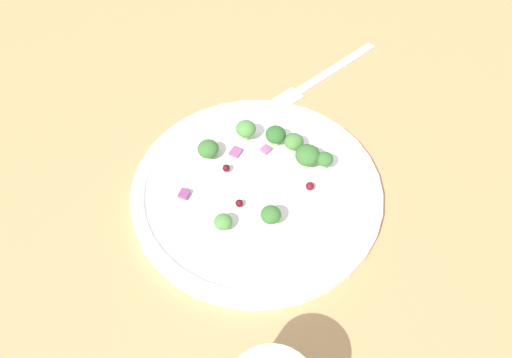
{
  "coord_description": "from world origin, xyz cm",
  "views": [
    {
      "loc": [
        10.65,
        34.92,
        51.37
      ],
      "look_at": [
        -1.71,
        -0.26,
        2.7
      ],
      "focal_mm": 38.2,
      "sensor_mm": 36.0,
      "label": 1
    }
  ],
  "objects_px": {
    "plate": "(256,189)",
    "broccoli_floret_1": "(308,156)",
    "broccoli_floret_0": "(294,142)",
    "broccoli_floret_2": "(208,149)",
    "fork": "(321,77)"
  },
  "relations": [
    {
      "from": "plate",
      "to": "broccoli_floret_1",
      "type": "height_order",
      "value": "broccoli_floret_1"
    },
    {
      "from": "fork",
      "to": "broccoli_floret_1",
      "type": "bearing_deg",
      "value": 60.27
    },
    {
      "from": "broccoli_floret_2",
      "to": "fork",
      "type": "relative_size",
      "value": 0.14
    },
    {
      "from": "broccoli_floret_0",
      "to": "broccoli_floret_1",
      "type": "height_order",
      "value": "broccoli_floret_1"
    },
    {
      "from": "broccoli_floret_1",
      "to": "fork",
      "type": "distance_m",
      "value": 0.17
    },
    {
      "from": "plate",
      "to": "broccoli_floret_1",
      "type": "relative_size",
      "value": 9.88
    },
    {
      "from": "broccoli_floret_2",
      "to": "fork",
      "type": "distance_m",
      "value": 0.21
    },
    {
      "from": "broccoli_floret_1",
      "to": "broccoli_floret_2",
      "type": "height_order",
      "value": "broccoli_floret_1"
    },
    {
      "from": "fork",
      "to": "plate",
      "type": "bearing_deg",
      "value": 46.07
    },
    {
      "from": "plate",
      "to": "broccoli_floret_1",
      "type": "bearing_deg",
      "value": -172.34
    },
    {
      "from": "broccoli_floret_0",
      "to": "broccoli_floret_2",
      "type": "bearing_deg",
      "value": -12.93
    },
    {
      "from": "broccoli_floret_2",
      "to": "fork",
      "type": "height_order",
      "value": "broccoli_floret_2"
    },
    {
      "from": "plate",
      "to": "broccoli_floret_2",
      "type": "height_order",
      "value": "broccoli_floret_2"
    },
    {
      "from": "broccoli_floret_0",
      "to": "broccoli_floret_2",
      "type": "height_order",
      "value": "same"
    },
    {
      "from": "broccoli_floret_0",
      "to": "broccoli_floret_1",
      "type": "bearing_deg",
      "value": 101.35
    }
  ]
}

